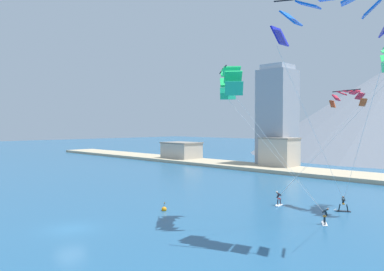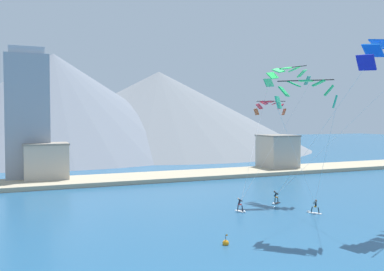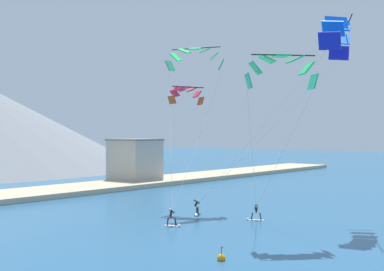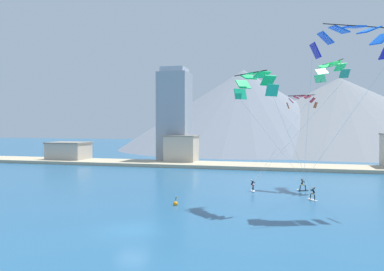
{
  "view_description": "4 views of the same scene",
  "coord_description": "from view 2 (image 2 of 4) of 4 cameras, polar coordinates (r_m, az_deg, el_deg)",
  "views": [
    {
      "loc": [
        30.69,
        -15.88,
        9.17
      ],
      "look_at": [
        -0.94,
        16.25,
        7.95
      ],
      "focal_mm": 35.0,
      "sensor_mm": 36.0,
      "label": 1
    },
    {
      "loc": [
        -15.97,
        -21.65,
        10.89
      ],
      "look_at": [
        -1.17,
        13.84,
        9.24
      ],
      "focal_mm": 40.0,
      "sensor_mm": 36.0,
      "label": 2
    },
    {
      "loc": [
        -27.46,
        -9.94,
        8.32
      ],
      "look_at": [
        0.96,
        13.29,
        8.11
      ],
      "focal_mm": 50.0,
      "sensor_mm": 36.0,
      "label": 3
    },
    {
      "loc": [
        12.72,
        -28.78,
        8.78
      ],
      "look_at": [
        1.45,
        14.16,
        7.62
      ],
      "focal_mm": 35.0,
      "sensor_mm": 36.0,
      "label": 4
    }
  ],
  "objects": [
    {
      "name": "kitesurfer_near_trail",
      "position": [
        50.14,
        6.56,
        -9.54
      ],
      "size": [
        0.72,
        1.78,
        1.69
      ],
      "color": "white",
      "rests_on": "ground"
    },
    {
      "name": "mountain_peak_west_ridge",
      "position": [
        148.0,
        -4.43,
        3.37
      ],
      "size": [
        102.48,
        102.48,
        26.54
      ],
      "color": "slate",
      "rests_on": "ground"
    },
    {
      "name": "race_marker_buoy",
      "position": [
        37.68,
        4.51,
        -14.11
      ],
      "size": [
        0.56,
        0.56,
        1.02
      ],
      "color": "orange",
      "rests_on": "ground"
    },
    {
      "name": "shoreline_strip",
      "position": [
        74.19,
        -10.02,
        -5.75
      ],
      "size": [
        180.0,
        10.0,
        0.7
      ],
      "primitive_type": "cube",
      "color": "tan",
      "rests_on": "ground"
    },
    {
      "name": "mountain_peak_central_summit",
      "position": [
        136.7,
        -17.92,
        4.08
      ],
      "size": [
        94.48,
        94.48,
        30.12
      ],
      "color": "slate",
      "rests_on": "ground"
    },
    {
      "name": "shore_building_promenade_mid",
      "position": [
        89.19,
        11.33,
        -2.25
      ],
      "size": [
        6.62,
        7.08,
        7.28
      ],
      "color": "#B7AD9E",
      "rests_on": "ground"
    },
    {
      "name": "parafoil_kite_near_lead",
      "position": [
        41.29,
        14.97,
        5.75
      ],
      "size": [
        8.57,
        8.62,
        13.13
      ],
      "color": "#23C189"
    },
    {
      "name": "parafoil_kite_near_trail",
      "position": [
        59.58,
        12.51,
        7.9
      ],
      "size": [
        12.34,
        8.65,
        16.45
      ],
      "color": "#319F75"
    },
    {
      "name": "highrise_tower",
      "position": [
        77.97,
        -21.12,
        2.4
      ],
      "size": [
        7.0,
        7.0,
        22.51
      ],
      "color": "#999EA8",
      "rests_on": "ground"
    },
    {
      "name": "kitesurfer_near_lead",
      "position": [
        51.09,
        15.87,
        -9.44
      ],
      "size": [
        1.23,
        1.7,
        1.62
      ],
      "color": "white",
      "rests_on": "ground"
    },
    {
      "name": "kitesurfer_mid_center",
      "position": [
        55.32,
        11.05,
        -8.43
      ],
      "size": [
        1.71,
        1.21,
        1.69
      ],
      "color": "black",
      "rests_on": "ground"
    },
    {
      "name": "parafoil_kite_distant_high_outer",
      "position": [
        55.51,
        10.37,
        3.89
      ],
      "size": [
        4.18,
        1.76,
        1.85
      ],
      "color": "#CA4A1E"
    },
    {
      "name": "shore_building_quay_east",
      "position": [
        74.98,
        -18.89,
        -3.47
      ],
      "size": [
        7.2,
        5.63,
        6.62
      ],
      "color": "beige",
      "rests_on": "ground"
    }
  ]
}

